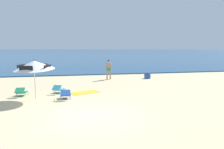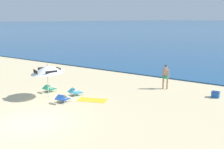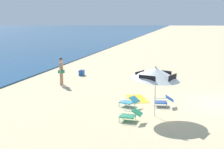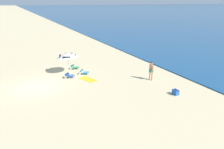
# 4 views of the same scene
# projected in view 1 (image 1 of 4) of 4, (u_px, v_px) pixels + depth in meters

# --- Properties ---
(ground_plane) EXTENTS (800.00, 800.00, 0.00)m
(ground_plane) POSITION_uv_depth(u_px,v_px,m) (91.00, 116.00, 8.47)
(ground_plane) COLOR #CCB78C
(ocean_water) EXTENTS (800.00, 800.00, 0.10)m
(ocean_water) POSITION_uv_depth(u_px,v_px,m) (68.00, 50.00, 409.36)
(ocean_water) COLOR navy
(ocean_water) RESTS_ON ground
(beach_umbrella_striped_main) EXTENTS (2.89, 2.91, 2.18)m
(beach_umbrella_striped_main) POSITION_uv_depth(u_px,v_px,m) (34.00, 65.00, 11.09)
(beach_umbrella_striped_main) COLOR silver
(beach_umbrella_striped_main) RESTS_ON ground
(lounge_chair_under_umbrella) EXTENTS (0.63, 0.94, 0.52)m
(lounge_chair_under_umbrella) POSITION_uv_depth(u_px,v_px,m) (21.00, 92.00, 11.97)
(lounge_chair_under_umbrella) COLOR #1E7F56
(lounge_chair_under_umbrella) RESTS_ON ground
(lounge_chair_beside_umbrella) EXTENTS (0.82, 1.02, 0.53)m
(lounge_chair_beside_umbrella) POSITION_uv_depth(u_px,v_px,m) (59.00, 89.00, 12.77)
(lounge_chair_beside_umbrella) COLOR teal
(lounge_chair_beside_umbrella) RESTS_ON ground
(lounge_chair_facing_sea) EXTENTS (0.63, 0.94, 0.52)m
(lounge_chair_facing_sea) POSITION_uv_depth(u_px,v_px,m) (65.00, 94.00, 11.32)
(lounge_chair_facing_sea) COLOR #1E4799
(lounge_chair_facing_sea) RESTS_ON ground
(person_standing_near_shore) EXTENTS (0.52, 0.43, 1.74)m
(person_standing_near_shore) POSITION_uv_depth(u_px,v_px,m) (109.00, 68.00, 18.46)
(person_standing_near_shore) COLOR tan
(person_standing_near_shore) RESTS_ON ground
(cooler_box) EXTENTS (0.50, 0.36, 0.43)m
(cooler_box) POSITION_uv_depth(u_px,v_px,m) (147.00, 76.00, 19.12)
(cooler_box) COLOR #1E56A8
(cooler_box) RESTS_ON ground
(beach_towel) EXTENTS (2.00, 1.48, 0.01)m
(beach_towel) POSITION_uv_depth(u_px,v_px,m) (85.00, 92.00, 12.99)
(beach_towel) COLOR gold
(beach_towel) RESTS_ON ground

